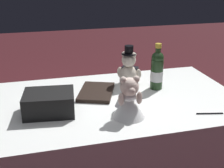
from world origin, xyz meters
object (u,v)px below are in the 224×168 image
object	(u,v)px
teddy_bear_bride	(128,99)
gift_case_black	(49,103)
guestbook	(96,92)
teddy_bear_groom	(129,70)
signing_pen	(211,113)
champagne_bottle	(157,70)

from	to	relation	value
teddy_bear_bride	gift_case_black	bearing A→B (deg)	-17.98
gift_case_black	guestbook	world-z (taller)	gift_case_black
teddy_bear_groom	guestbook	world-z (taller)	teddy_bear_groom
signing_pen	gift_case_black	world-z (taller)	gift_case_black
gift_case_black	signing_pen	bearing A→B (deg)	164.41
signing_pen	gift_case_black	bearing A→B (deg)	-15.59
guestbook	signing_pen	bearing A→B (deg)	162.93
teddy_bear_bride	guestbook	distance (m)	0.35
gift_case_black	guestbook	size ratio (longest dim) A/B	0.99
teddy_bear_groom	guestbook	distance (m)	0.28
teddy_bear_groom	teddy_bear_bride	xyz separation A→B (m)	(0.14, 0.43, -0.00)
gift_case_black	champagne_bottle	bearing A→B (deg)	-165.67
teddy_bear_bride	guestbook	xyz separation A→B (m)	(0.11, -0.32, -0.09)
champagne_bottle	signing_pen	xyz separation A→B (m)	(-0.15, 0.42, -0.12)
teddy_bear_bride	gift_case_black	size ratio (longest dim) A/B	0.79
teddy_bear_groom	signing_pen	world-z (taller)	teddy_bear_groom
signing_pen	gift_case_black	distance (m)	0.88
teddy_bear_groom	champagne_bottle	xyz separation A→B (m)	(-0.15, 0.12, 0.03)
champagne_bottle	teddy_bear_groom	bearing A→B (deg)	-37.18
champagne_bottle	gift_case_black	world-z (taller)	champagne_bottle
champagne_bottle	signing_pen	bearing A→B (deg)	109.65
teddy_bear_bride	signing_pen	distance (m)	0.46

